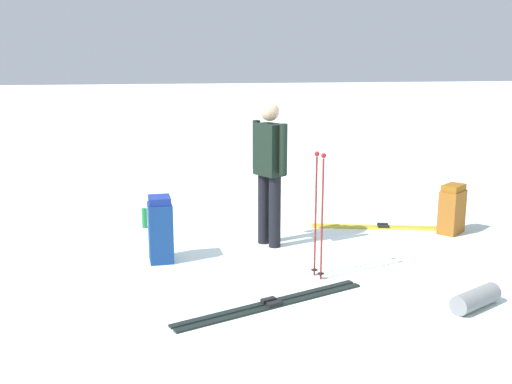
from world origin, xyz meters
The scene contains 10 objects.
ground_plane centered at (0.00, 0.00, 0.00)m, with size 80.00×80.00×0.00m, color white.
skier_standing centered at (-0.21, 0.19, 0.95)m, with size 0.51×0.36×1.70m.
ski_pair_near centered at (-0.66, 1.80, 0.01)m, with size 0.64×1.85×0.05m.
ski_pair_far centered at (1.58, -0.13, 0.01)m, with size 0.90×1.89×0.05m.
backpack_large_dark centered at (-0.30, 2.57, 0.31)m, with size 0.40×0.42×0.63m.
backpack_bright centered at (0.17, -1.09, 0.36)m, with size 0.33×0.27×0.73m.
ski_poles_planted_near centered at (0.95, 0.48, 0.72)m, with size 0.19×0.11×1.29m.
ski_poles_planted_far centered at (-1.35, 0.35, 0.70)m, with size 0.18×0.10×1.26m.
sleeping_mat_rolled centered at (1.95, 1.67, 0.09)m, with size 0.18×0.18×0.55m, color gray.
thermos_bottle centered at (-1.21, -1.28, 0.13)m, with size 0.07×0.07×0.26m, color #197637.
Camera 1 is at (6.72, -1.14, 2.24)m, focal length 43.24 mm.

